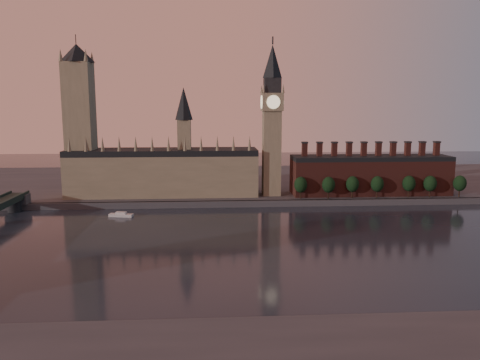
% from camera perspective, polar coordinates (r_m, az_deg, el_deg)
% --- Properties ---
extents(ground, '(900.00, 900.00, 0.00)m').
position_cam_1_polar(ground, '(221.55, 4.86, -8.19)').
color(ground, black).
rests_on(ground, ground).
extents(north_bank, '(900.00, 182.00, 4.00)m').
position_cam_1_polar(north_bank, '(393.78, 1.11, -0.26)').
color(north_bank, '#47474C').
rests_on(north_bank, ground).
extents(palace_of_westminster, '(130.00, 30.30, 74.00)m').
position_cam_1_polar(palace_of_westminster, '(328.83, -9.24, 1.24)').
color(palace_of_westminster, gray).
rests_on(palace_of_westminster, north_bank).
extents(victoria_tower, '(24.00, 24.00, 108.00)m').
position_cam_1_polar(victoria_tower, '(336.24, -18.95, 7.45)').
color(victoria_tower, gray).
rests_on(victoria_tower, north_bank).
extents(big_ben, '(15.00, 15.00, 107.00)m').
position_cam_1_polar(big_ben, '(322.12, 3.91, 7.47)').
color(big_ben, gray).
rests_on(big_ben, north_bank).
extents(chimney_block, '(110.00, 25.00, 37.00)m').
position_cam_1_polar(chimney_block, '(341.56, 15.56, 0.67)').
color(chimney_block, '#572621').
rests_on(chimney_block, north_bank).
extents(embankment_tree_0, '(8.60, 8.60, 14.88)m').
position_cam_1_polar(embankment_tree_0, '(314.50, 7.40, -0.57)').
color(embankment_tree_0, black).
rests_on(embankment_tree_0, north_bank).
extents(embankment_tree_1, '(8.60, 8.60, 14.88)m').
position_cam_1_polar(embankment_tree_1, '(317.13, 10.74, -0.57)').
color(embankment_tree_1, black).
rests_on(embankment_tree_1, north_bank).
extents(embankment_tree_2, '(8.60, 8.60, 14.88)m').
position_cam_1_polar(embankment_tree_2, '(323.31, 13.55, -0.49)').
color(embankment_tree_2, black).
rests_on(embankment_tree_2, north_bank).
extents(embankment_tree_3, '(8.60, 8.60, 14.88)m').
position_cam_1_polar(embankment_tree_3, '(327.93, 16.39, -0.47)').
color(embankment_tree_3, black).
rests_on(embankment_tree_3, north_bank).
extents(embankment_tree_4, '(8.60, 8.60, 14.88)m').
position_cam_1_polar(embankment_tree_4, '(336.81, 19.90, -0.40)').
color(embankment_tree_4, black).
rests_on(embankment_tree_4, north_bank).
extents(embankment_tree_5, '(8.60, 8.60, 14.88)m').
position_cam_1_polar(embankment_tree_5, '(341.58, 22.17, -0.41)').
color(embankment_tree_5, black).
rests_on(embankment_tree_5, north_bank).
extents(embankment_tree_6, '(8.60, 8.60, 14.88)m').
position_cam_1_polar(embankment_tree_6, '(350.72, 25.22, -0.37)').
color(embankment_tree_6, black).
rests_on(embankment_tree_6, north_bank).
extents(river_boat, '(14.87, 6.88, 2.87)m').
position_cam_1_polar(river_boat, '(288.96, -14.29, -4.13)').
color(river_boat, '#BCBCBC').
rests_on(river_boat, ground).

